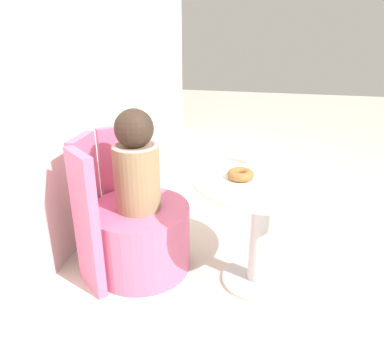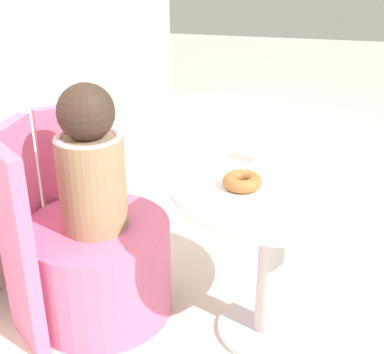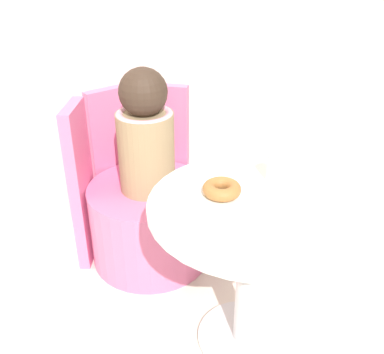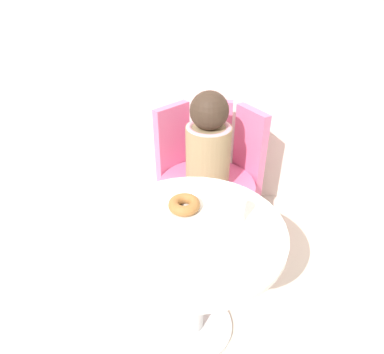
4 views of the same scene
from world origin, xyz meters
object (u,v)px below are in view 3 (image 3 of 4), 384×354
(donut, at_px, (222,189))
(cup, at_px, (276,168))
(round_table, at_px, (252,244))
(child_figure, at_px, (145,135))
(tub_chair, at_px, (150,222))

(donut, xyz_separation_m, cup, (0.21, -0.04, 0.03))
(round_table, xyz_separation_m, donut, (-0.05, 0.11, 0.18))
(child_figure, relative_size, donut, 4.20)
(child_figure, distance_m, donut, 0.55)
(round_table, relative_size, tub_chair, 1.27)
(tub_chair, relative_size, child_figure, 1.02)
(tub_chair, height_order, cup, cup)
(round_table, bearing_deg, cup, 22.82)
(child_figure, height_order, cup, child_figure)
(round_table, height_order, donut, donut)
(round_table, height_order, child_figure, child_figure)
(tub_chair, xyz_separation_m, donut, (-0.05, -0.55, 0.45))
(round_table, xyz_separation_m, cup, (0.16, 0.07, 0.21))
(child_figure, distance_m, cup, 0.61)
(donut, bearing_deg, round_table, -65.82)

